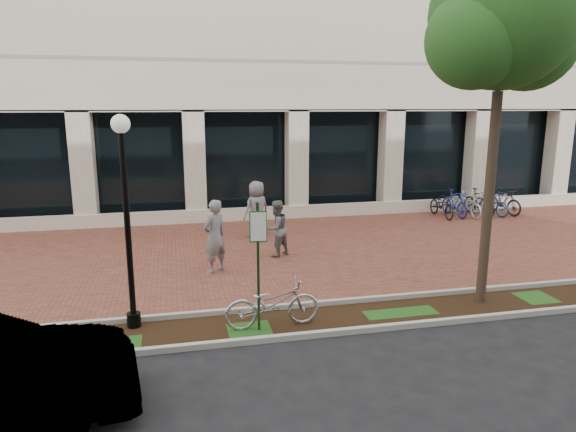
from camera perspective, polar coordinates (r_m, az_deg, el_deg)
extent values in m
plane|color=black|center=(15.80, -1.98, -3.99)|extent=(120.00, 120.00, 0.00)
cube|color=brown|center=(15.80, -1.98, -3.98)|extent=(40.00, 9.00, 0.01)
cube|color=black|center=(10.99, 3.19, -11.51)|extent=(40.00, 1.50, 0.01)
cube|color=#ABABA1|center=(11.63, 2.18, -9.81)|extent=(40.00, 0.12, 0.12)
cube|color=#ABABA1|center=(10.31, 4.35, -12.86)|extent=(40.00, 0.12, 0.12)
cube|color=black|center=(20.83, -4.89, 5.84)|extent=(40.00, 0.15, 4.20)
cube|color=beige|center=(20.05, -4.36, 0.24)|extent=(40.00, 0.25, 0.50)
cube|color=beige|center=(20.14, -4.61, 5.62)|extent=(0.80, 0.80, 4.20)
cube|color=#153A18|center=(10.08, -3.33, -5.79)|extent=(0.05, 0.05, 2.62)
cube|color=#175D2F|center=(9.83, -3.36, -1.19)|extent=(0.34, 0.02, 0.62)
cube|color=white|center=(9.81, -3.35, -1.21)|extent=(0.30, 0.01, 0.56)
cylinder|color=black|center=(11.09, -16.75, -10.99)|extent=(0.28, 0.28, 0.30)
cylinder|color=black|center=(10.52, -17.36, -1.84)|extent=(0.12, 0.12, 3.94)
sphere|color=silver|center=(10.23, -18.12, 9.71)|extent=(0.36, 0.36, 0.36)
cylinder|color=#49382A|center=(12.15, 21.39, 1.58)|extent=(0.22, 0.22, 4.71)
sphere|color=#1F4D18|center=(12.10, 22.91, 19.95)|extent=(3.06, 3.06, 3.06)
sphere|color=#1F4D18|center=(12.77, 25.13, 17.23)|extent=(2.14, 2.14, 2.14)
sphere|color=#1F4D18|center=(11.43, 20.08, 17.96)|extent=(1.99, 1.99, 1.99)
imported|color=#B4B3B8|center=(10.50, -1.75, -9.65)|extent=(1.97, 0.75, 1.02)
imported|color=slate|center=(13.80, -8.15, -2.26)|extent=(0.86, 0.82, 1.99)
imported|color=slate|center=(15.13, -1.31, -1.41)|extent=(1.04, 0.98, 1.69)
imported|color=slate|center=(17.35, -3.48, 0.76)|extent=(1.11, 0.96, 1.93)
cylinder|color=silver|center=(22.59, 18.80, 1.37)|extent=(0.11, 0.11, 0.80)
sphere|color=silver|center=(22.51, 18.88, 2.48)|extent=(0.12, 0.12, 0.12)
imported|color=black|center=(21.38, 16.74, 1.16)|extent=(0.67, 1.87, 0.98)
imported|color=navy|center=(21.64, 18.02, 1.35)|extent=(0.58, 1.82, 1.08)
imported|color=silver|center=(21.93, 19.25, 1.26)|extent=(0.82, 1.91, 0.98)
imported|color=black|center=(22.22, 20.47, 1.45)|extent=(0.77, 1.86, 1.08)
imported|color=#1E4C8B|center=(22.53, 21.63, 1.36)|extent=(1.00, 1.95, 0.98)
imported|color=black|center=(22.83, 22.79, 1.54)|extent=(0.94, 1.87, 1.08)
cylinder|color=silver|center=(22.10, 19.84, 1.06)|extent=(0.04, 0.04, 0.80)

